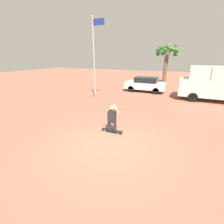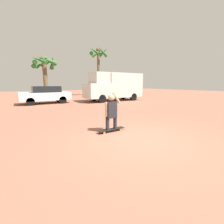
{
  "view_description": "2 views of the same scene",
  "coord_description": "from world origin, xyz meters",
  "views": [
    {
      "loc": [
        2.44,
        -5.02,
        3.53
      ],
      "look_at": [
        -0.69,
        1.87,
        0.79
      ],
      "focal_mm": 24.0,
      "sensor_mm": 36.0,
      "label": 1
    },
    {
      "loc": [
        -3.24,
        -3.48,
        1.78
      ],
      "look_at": [
        -0.01,
        1.63,
        0.64
      ],
      "focal_mm": 24.0,
      "sensor_mm": 36.0,
      "label": 2
    }
  ],
  "objects": [
    {
      "name": "ground_plane",
      "position": [
        0.0,
        0.0,
        0.0
      ],
      "size": [
        80.0,
        80.0,
        0.0
      ],
      "primitive_type": "plane",
      "color": "#935B47"
    },
    {
      "name": "camper_van",
      "position": [
        5.64,
        10.0,
        1.57
      ],
      "size": [
        6.26,
        2.14,
        2.89
      ],
      "color": "black",
      "rests_on": "ground_plane"
    },
    {
      "name": "parked_car_white",
      "position": [
        -1.02,
        11.42,
        0.83
      ],
      "size": [
        4.25,
        1.91,
        1.58
      ],
      "color": "black",
      "rests_on": "ground_plane"
    },
    {
      "name": "skateboard",
      "position": [
        -0.35,
        1.13,
        0.08
      ],
      "size": [
        1.09,
        0.24,
        0.1
      ],
      "color": "black",
      "rests_on": "ground_plane"
    },
    {
      "name": "flagpole",
      "position": [
        -4.33,
        6.42,
        3.74
      ],
      "size": [
        1.08,
        0.12,
        6.59
      ],
      "color": "#B7B7BC",
      "rests_on": "ground_plane"
    },
    {
      "name": "palm_tree_center_background",
      "position": [
        0.14,
        18.66,
        4.29
      ],
      "size": [
        3.3,
        3.37,
        5.45
      ],
      "color": "brown",
      "rests_on": "ground_plane"
    },
    {
      "name": "person_skateboarder",
      "position": [
        -0.36,
        1.13,
        0.82
      ],
      "size": [
        0.65,
        0.23,
        1.39
      ],
      "color": "#28282D",
      "rests_on": "skateboard"
    }
  ]
}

